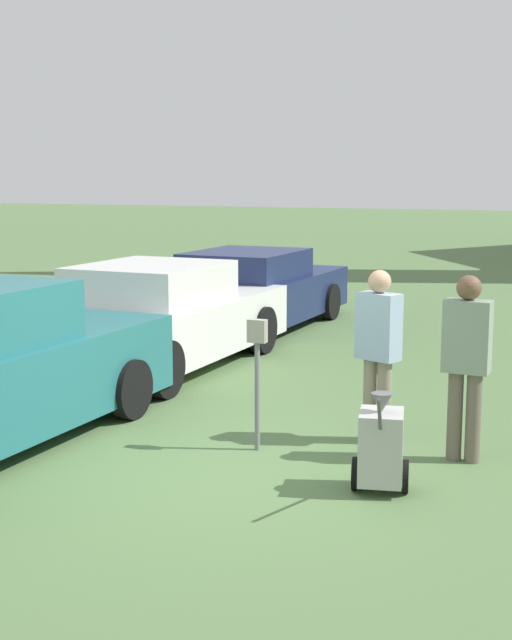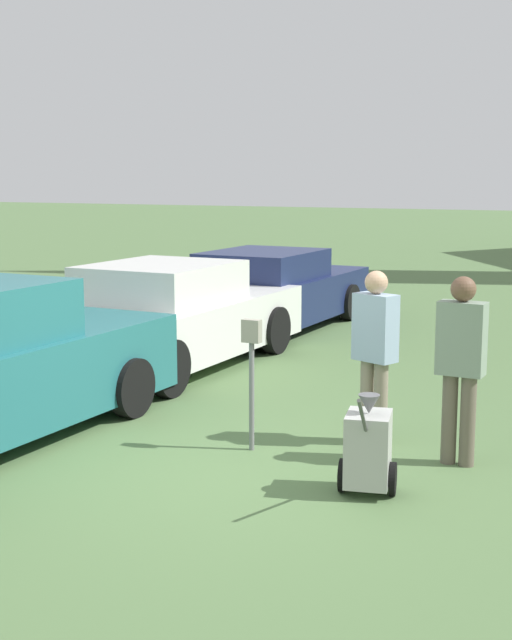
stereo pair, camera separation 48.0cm
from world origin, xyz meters
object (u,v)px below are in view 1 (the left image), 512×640
at_px(parked_car_white, 157,319).
at_px(parked_car_navy, 250,292).
at_px(person_supervisor, 466,356).
at_px(parking_meter, 257,359).
at_px(person_worker, 378,345).
at_px(equipment_cart, 381,447).

relative_size(parked_car_white, parked_car_navy, 0.96).
bearing_deg(person_supervisor, parking_meter, 15.11).
distance_m(parked_car_navy, person_worker, 6.59).
bearing_deg(equipment_cart, person_supervisor, 52.53).
relative_size(parked_car_white, equipment_cart, 4.75).
relative_size(parking_meter, person_supervisor, 0.74).
height_order(parked_car_white, parking_meter, parked_car_white).
relative_size(parked_car_navy, person_worker, 2.90).
bearing_deg(parked_car_navy, equipment_cart, -57.98).
xyz_separation_m(parking_meter, equipment_cart, (1.38, -0.66, -0.51)).
bearing_deg(parked_car_navy, parking_meter, -65.28).
bearing_deg(parking_meter, equipment_cart, -25.53).
bearing_deg(parked_car_navy, person_supervisor, -50.29).
height_order(parked_car_navy, person_worker, person_worker).
bearing_deg(person_supervisor, person_worker, -15.65).
xyz_separation_m(parked_car_white, parking_meter, (2.65, -2.90, 0.22)).
height_order(parked_car_navy, equipment_cart, parked_car_navy).
bearing_deg(equipment_cart, parked_car_white, 126.54).
xyz_separation_m(parked_car_white, parked_car_navy, (0.00, 3.29, -0.03)).
bearing_deg(parking_meter, parked_car_navy, 113.20).
xyz_separation_m(person_worker, equipment_cart, (0.39, -1.37, -0.59)).
bearing_deg(person_supervisor, parked_car_white, -25.87).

